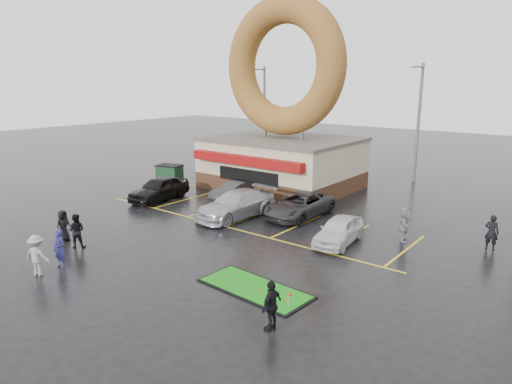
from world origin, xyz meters
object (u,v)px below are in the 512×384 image
Objects in this scene: streetlight_left at (264,113)px; car_black at (159,188)px; donut_shop at (283,127)px; putting_green at (255,288)px; car_dgrey at (235,191)px; person_blue at (59,249)px; car_white at (339,230)px; streetlight_mid at (418,120)px; person_cameraman at (272,305)px; car_grey at (299,205)px; dumpster at (170,174)px; car_silver at (236,204)px.

streetlight_left reaches higher than car_black.
putting_green is (8.99, -14.58, -4.43)m from donut_shop.
car_dgrey is 13.37m from putting_green.
streetlight_left is 1.96× the size of putting_green.
streetlight_left is at bearing 99.80° from person_blue.
car_white is (13.32, -0.04, -0.13)m from car_black.
person_cameraman is at bearing -80.29° from streetlight_mid.
car_grey is 1.31× the size of car_white.
streetlight_mid is (14.00, 1.00, 0.00)m from streetlight_left.
person_blue is (-3.89, -12.56, 0.14)m from car_grey.
donut_shop reaches higher than streetlight_mid.
person_cameraman is at bearing -35.72° from car_black.
donut_shop reaches higher than car_black.
person_blue is at bearing -102.56° from streetlight_mid.
putting_green is (3.89, -9.10, -0.66)m from car_grey.
car_black is 2.54× the size of dumpster.
person_cameraman reaches higher than putting_green.
car_white is at bearing -168.09° from person_cameraman.
streetlight_left is at bearing 135.22° from donut_shop.
streetlight_left reaches higher than car_dgrey.
car_grey is 3.00× the size of person_cameraman.
car_black is at bearing -118.11° from donut_shop.
car_black reaches higher than car_silver.
streetlight_mid reaches higher than car_black.
car_silver is at bearing 134.87° from putting_green.
car_black is 11.43m from person_blue.
person_cameraman is at bearing -46.12° from dumpster.
car_dgrey is at bearing -119.43° from streetlight_mid.
car_black is 2.74× the size of person_cameraman.
streetlight_left is at bearing 126.59° from putting_green.
donut_shop reaches higher than putting_green.
donut_shop is 3.54× the size of car_white.
car_silver is (2.30, -7.86, -3.70)m from donut_shop.
car_white reaches higher than car_dgrey.
dumpster is at bearing 163.96° from car_silver.
dumpster is (-14.86, -11.92, -4.13)m from streetlight_mid.
person_cameraman reaches higher than dumpster.
streetlight_left reaches higher than person_blue.
car_dgrey is at bearing -93.30° from donut_shop.
person_blue reaches higher than car_black.
person_blue is at bearing -71.81° from streetlight_left.
car_black is at bearing -79.71° from streetlight_left.
car_black is (-11.28, -15.96, -4.00)m from streetlight_mid.
car_grey is (5.39, -0.51, 0.07)m from car_dgrey.
car_grey reaches higher than car_white.
car_black reaches higher than car_dgrey.
car_black is 1.20× the size of car_white.
car_silver is at bearing -5.63° from car_black.
car_black is (-4.28, -8.02, -3.69)m from donut_shop.
car_white is (9.04, -8.06, -3.81)m from donut_shop.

